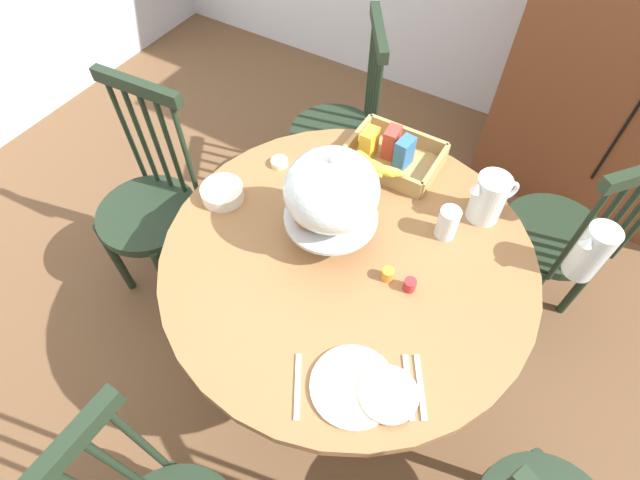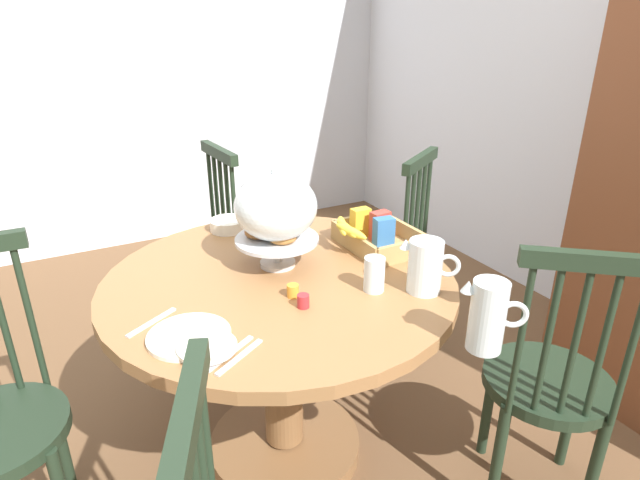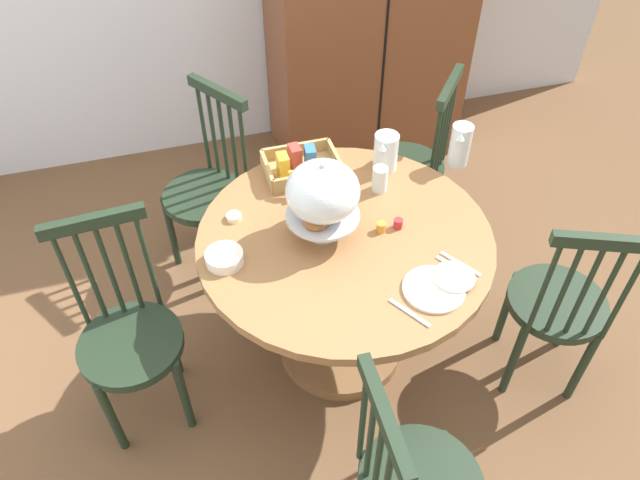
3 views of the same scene
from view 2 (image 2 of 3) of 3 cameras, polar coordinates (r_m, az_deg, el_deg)
The scene contains 20 objects.
ground_plane at distance 2.12m, azimuth -1.71°, elevation -22.58°, with size 10.00×10.00×0.00m, color brown.
wall_left at distance 3.90m, azimuth -13.96°, elevation 19.29°, with size 0.06×4.32×2.60m, color silver.
dining_table at distance 1.83m, azimuth -4.21°, elevation -10.29°, with size 1.14×1.14×0.74m.
windsor_chair_near_window at distance 2.53m, azimuth 7.18°, elevation -2.02°, with size 0.46×0.46×0.97m.
windsor_chair_by_cabinet at distance 2.58m, azimuth -12.91°, elevation -1.96°, with size 0.40×0.40×0.97m.
windsor_chair_host_seat at distance 1.85m, azimuth 23.64°, elevation -14.39°, with size 0.47×0.47×0.97m.
pastry_stand_with_dome at distance 1.72m, azimuth -4.83°, elevation 3.22°, with size 0.28×0.28×0.34m.
orange_juice_pitcher at distance 1.62m, azimuth 11.36°, elevation -3.05°, with size 0.14×0.16×0.17m.
milk_pitcher at distance 1.38m, azimuth 17.74°, elevation -8.16°, with size 0.12×0.15×0.19m.
cereal_basket at distance 1.93m, azimuth 5.88°, elevation 0.58°, with size 0.32×0.30×0.12m.
china_plate_large at distance 1.44m, azimuth -14.05°, elevation -10.09°, with size 0.22×0.22×0.01m, color white.
china_plate_small at distance 1.37m, azimuth -12.16°, elevation -11.30°, with size 0.15×0.15×0.01m, color white.
cereal_bowl at distance 2.10m, azimuth -9.98°, elevation 1.64°, with size 0.14×0.14×0.04m, color white.
drinking_glass at distance 1.61m, azimuth 5.91°, elevation -3.73°, with size 0.06×0.06×0.11m, color silver.
butter_dish at distance 2.12m, azimuth -3.59°, elevation 1.77°, with size 0.06×0.06×0.02m, color beige.
jam_jar_strawberry at distance 1.53m, azimuth -1.84°, elevation -6.65°, with size 0.04×0.04×0.04m, color #B7282D.
jam_jar_apricot at distance 1.59m, azimuth -2.97°, elevation -5.54°, with size 0.04×0.04×0.04m, color orange.
table_knife at distance 1.36m, azimuth -9.73°, elevation -12.04°, with size 0.17×0.01×0.01m, color silver.
dinner_fork at distance 1.35m, azimuth -8.73°, elevation -12.45°, with size 0.17×0.01×0.01m, color silver.
soup_spoon at distance 1.54m, azimuth -17.81°, elevation -8.51°, with size 0.17×0.01×0.01m, color silver.
Camera 2 is at (1.33, -0.65, 1.52)m, focal length 29.44 mm.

